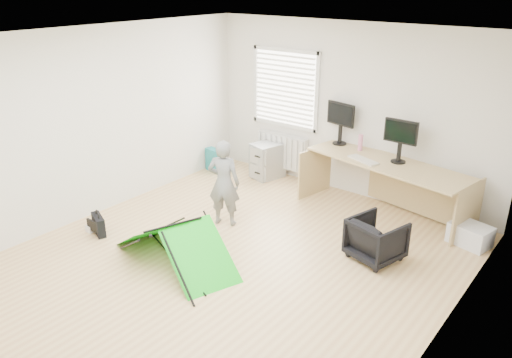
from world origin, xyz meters
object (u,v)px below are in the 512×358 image
Objects in this scene: monitor_right at (400,147)px; person at (224,183)px; kite at (175,244)px; monitor_left at (340,129)px; storage_crate at (470,235)px; laptop_bag at (99,225)px; filing_cabinet at (268,160)px; office_chair at (376,239)px; desk at (384,188)px; thermos at (360,142)px.

person is at bearing -134.16° from monitor_right.
monitor_left is at bearing 101.92° from kite.
person is at bearing -152.22° from storage_crate.
person is 1.81m from laptop_bag.
filing_cabinet is 3.17m from laptop_bag.
office_chair is 2.20m from person.
filing_cabinet reaches higher than laptop_bag.
kite is at bearing -134.98° from storage_crate.
desk is 1.20m from monitor_left.
person is (-1.09, -1.91, -0.33)m from thermos.
laptop_bag is at bearing 24.94° from person.
office_chair reaches higher than storage_crate.
monitor_right reaches higher than person.
person reaches higher than office_chair.
person is at bearing 27.13° from office_chair.
monitor_right is 0.70m from thermos.
laptop_bag is at bearing 43.36° from office_chair.
monitor_left is 2.16m from person.
monitor_left is 1.02× the size of storage_crate.
storage_crate is (1.86, -0.36, -0.81)m from thermos.
thermos is at bearing 169.54° from monitor_right.
kite reaches higher than laptop_bag.
monitor_right is 1.91× the size of thermos.
desk reaches higher than storage_crate.
person is at bearing 121.03° from kite.
monitor_right reaches higher than laptop_bag.
person reaches higher than storage_crate.
desk is 4.71× the size of monitor_left.
storage_crate is at bearing 0.30° from monitor_left.
monitor_left is at bearing 167.45° from thermos.
storage_crate is at bearing 4.24° from desk.
laptop_bag is at bearing -85.30° from filing_cabinet.
monitor_right is 1.36× the size of laptop_bag.
monitor_left is at bearing 169.01° from monitor_right.
kite is (0.22, -1.17, -0.36)m from person.
thermos is at bearing -39.62° from office_chair.
desk is 1.34m from storage_crate.
storage_crate is at bearing -111.53° from office_chair.
laptop_bag is at bearing -145.15° from storage_crate.
person is 0.74× the size of kite.
monitor_right is at bearing 82.61° from kite.
monitor_right is at bearing -158.36° from person.
kite is at bearing -116.94° from monitor_right.
desk is 4.99× the size of monitor_right.
desk is 1.43× the size of kite.
desk is at bearing 11.83° from filing_cabinet.
person is (-1.64, -1.69, 0.21)m from desk.
office_chair is (0.35, -1.33, -0.78)m from monitor_right.
thermos is 0.20× the size of person.
thermos is at bearing 168.25° from desk.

